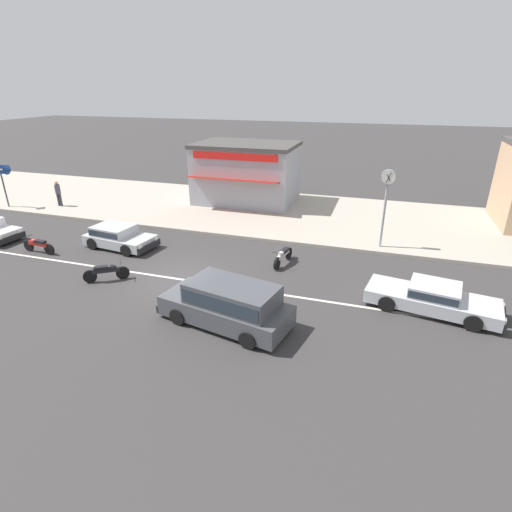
% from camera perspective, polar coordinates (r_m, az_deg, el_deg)
% --- Properties ---
extents(ground_plane, '(160.00, 160.00, 0.00)m').
position_cam_1_polar(ground_plane, '(17.40, -10.74, -3.30)').
color(ground_plane, '#383535').
extents(lane_centre_stripe, '(50.40, 0.14, 0.01)m').
position_cam_1_polar(lane_centre_stripe, '(17.40, -10.74, -3.29)').
color(lane_centre_stripe, silver).
rests_on(lane_centre_stripe, ground).
extents(kerb_strip, '(68.00, 10.00, 0.15)m').
position_cam_1_polar(kerb_strip, '(26.33, -0.14, 6.51)').
color(kerb_strip, '#ADA393').
rests_on(kerb_strip, ground).
extents(sedan_silver_0, '(4.88, 2.36, 1.06)m').
position_cam_1_polar(sedan_silver_0, '(15.95, 23.94, -5.45)').
color(sedan_silver_0, '#B7BABF').
rests_on(sedan_silver_0, ground).
extents(minivan_dark_grey_1, '(4.90, 2.69, 1.56)m').
position_cam_1_polar(minivan_dark_grey_1, '(13.69, -3.97, -6.66)').
color(minivan_dark_grey_1, '#47494F').
rests_on(minivan_dark_grey_1, ground).
extents(hatchback_silver_5, '(3.77, 2.15, 1.10)m').
position_cam_1_polar(hatchback_silver_5, '(21.51, -19.10, 2.74)').
color(hatchback_silver_5, '#B7BABF').
rests_on(hatchback_silver_5, ground).
extents(motorcycle_0, '(1.61, 1.15, 0.80)m').
position_cam_1_polar(motorcycle_0, '(17.97, -20.57, -2.08)').
color(motorcycle_0, black).
rests_on(motorcycle_0, ground).
extents(motorcycle_1, '(1.90, 0.56, 0.80)m').
position_cam_1_polar(motorcycle_1, '(22.36, -28.69, 1.41)').
color(motorcycle_1, black).
rests_on(motorcycle_1, ground).
extents(motorcycle_2, '(0.60, 1.89, 0.80)m').
position_cam_1_polar(motorcycle_2, '(18.41, 3.88, 0.05)').
color(motorcycle_2, black).
rests_on(motorcycle_2, ground).
extents(street_clock, '(0.72, 0.22, 3.86)m').
position_cam_1_polar(street_clock, '(20.27, 18.22, 9.02)').
color(street_clock, '#9E9EA3').
rests_on(street_clock, kerb_strip).
extents(arrow_signboard, '(1.65, 0.63, 2.81)m').
position_cam_1_polar(arrow_signboard, '(30.81, -32.08, 10.14)').
color(arrow_signboard, '#4C4C51').
rests_on(arrow_signboard, kerb_strip).
extents(pedestrian_near_clock, '(0.34, 0.34, 1.68)m').
position_cam_1_polar(pedestrian_near_clock, '(29.96, -26.44, 8.25)').
color(pedestrian_near_clock, '#333338').
rests_on(pedestrian_near_clock, kerb_strip).
extents(shopfront_mid_block, '(6.70, 5.37, 3.97)m').
position_cam_1_polar(shopfront_mid_block, '(27.86, -1.38, 11.82)').
color(shopfront_mid_block, '#999EA8').
rests_on(shopfront_mid_block, kerb_strip).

